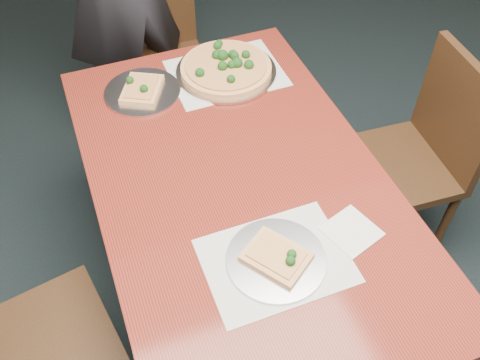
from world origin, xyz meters
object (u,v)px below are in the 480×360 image
object	(u,v)px
chair_far	(159,50)
chair_right	(418,152)
dining_table	(240,198)
chair_left	(12,353)
slice_plate_near	(277,258)
slice_plate_far	(142,90)
pizza_pan	(226,68)

from	to	relation	value
chair_far	chair_right	distance (m)	1.28
dining_table	chair_right	distance (m)	0.80
chair_left	dining_table	bearing A→B (deg)	-86.40
chair_far	slice_plate_near	size ratio (longest dim) A/B	3.25
dining_table	slice_plate_far	xyz separation A→B (m)	(-0.18, 0.53, 0.10)
pizza_pan	slice_plate_near	world-z (taller)	pizza_pan
chair_left	slice_plate_near	xyz separation A→B (m)	(0.78, -0.12, 0.25)
chair_far	chair_right	xyz separation A→B (m)	(0.77, -1.02, 0.00)
slice_plate_far	chair_right	bearing A→B (deg)	-24.98
chair_left	chair_right	distance (m)	1.59
chair_left	slice_plate_far	xyz separation A→B (m)	(0.61, 0.73, 0.25)
dining_table	chair_far	xyz separation A→B (m)	(0.01, 1.10, -0.14)
slice_plate_far	slice_plate_near	bearing A→B (deg)	-78.69
slice_plate_far	pizza_pan	bearing A→B (deg)	0.19
pizza_pan	slice_plate_far	size ratio (longest dim) A/B	1.37
chair_right	slice_plate_near	bearing A→B (deg)	-59.41
dining_table	chair_far	size ratio (longest dim) A/B	1.65
pizza_pan	slice_plate_near	distance (m)	0.86
dining_table	slice_plate_near	size ratio (longest dim) A/B	5.36
pizza_pan	chair_right	bearing A→B (deg)	-35.41
chair_far	slice_plate_far	xyz separation A→B (m)	(-0.19, -0.57, 0.25)
slice_plate_near	slice_plate_far	size ratio (longest dim) A/B	1.00
chair_left	chair_right	xyz separation A→B (m)	(1.57, 0.28, 0.00)
chair_left	slice_plate_far	bearing A→B (deg)	-50.19
chair_far	slice_plate_near	distance (m)	1.44
chair_left	chair_right	bearing A→B (deg)	-90.33
slice_plate_near	slice_plate_far	distance (m)	0.86
dining_table	pizza_pan	xyz separation A→B (m)	(0.15, 0.53, 0.12)
pizza_pan	chair_left	bearing A→B (deg)	-142.21
dining_table	chair_far	distance (m)	1.11
pizza_pan	slice_plate_far	xyz separation A→B (m)	(-0.33, -0.00, -0.01)
chair_left	pizza_pan	size ratio (longest dim) A/B	2.37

